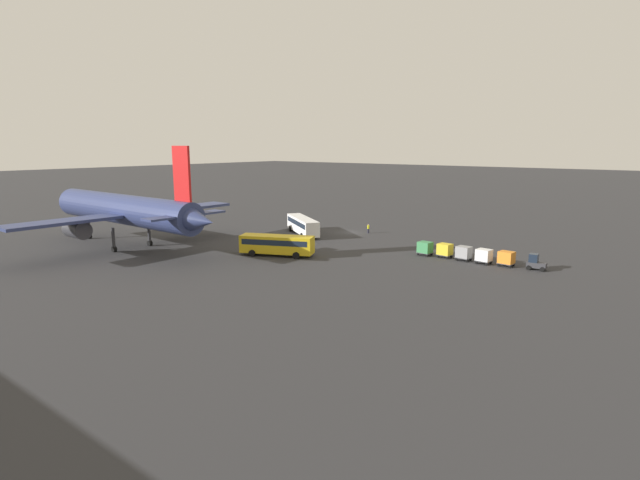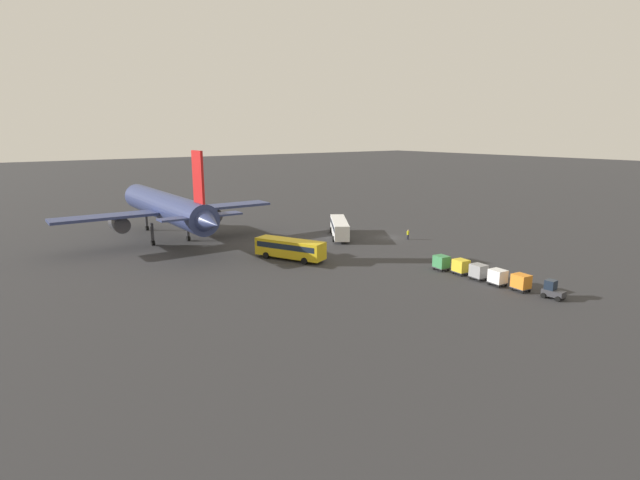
{
  "view_description": "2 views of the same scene",
  "coord_description": "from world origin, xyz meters",
  "px_view_note": "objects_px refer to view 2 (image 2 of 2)",
  "views": [
    {
      "loc": [
        -52.56,
        76.52,
        16.31
      ],
      "look_at": [
        -10.35,
        22.38,
        3.15
      ],
      "focal_mm": 28.0,
      "sensor_mm": 36.0,
      "label": 1
    },
    {
      "loc": [
        -64.1,
        62.24,
        18.86
      ],
      "look_at": [
        -7.15,
        20.73,
        3.45
      ],
      "focal_mm": 28.0,
      "sensor_mm": 36.0,
      "label": 2
    }
  ],
  "objects_px": {
    "shuttle_bus_near": "(339,227)",
    "shuttle_bus_far": "(290,248)",
    "cargo_cart_white": "(498,276)",
    "airplane": "(167,207)",
    "baggage_tug": "(553,290)",
    "cargo_cart_grey": "(479,271)",
    "cargo_cart_green": "(441,262)",
    "worker_person": "(408,235)",
    "cargo_cart_yellow": "(461,266)",
    "cargo_cart_orange": "(521,282)"
  },
  "relations": [
    {
      "from": "shuttle_bus_near",
      "to": "baggage_tug",
      "type": "distance_m",
      "value": 41.34
    },
    {
      "from": "shuttle_bus_far",
      "to": "cargo_cart_grey",
      "type": "bearing_deg",
      "value": -173.36
    },
    {
      "from": "shuttle_bus_far",
      "to": "cargo_cart_grey",
      "type": "xyz_separation_m",
      "value": [
        -23.3,
        -13.94,
        -0.63
      ]
    },
    {
      "from": "shuttle_bus_far",
      "to": "cargo_cart_orange",
      "type": "xyz_separation_m",
      "value": [
        -29.21,
        -14.19,
        -0.63
      ]
    },
    {
      "from": "shuttle_bus_near",
      "to": "shuttle_bus_far",
      "type": "distance_m",
      "value": 18.19
    },
    {
      "from": "cargo_cart_orange",
      "to": "baggage_tug",
      "type": "bearing_deg",
      "value": -170.72
    },
    {
      "from": "cargo_cart_yellow",
      "to": "cargo_cart_orange",
      "type": "bearing_deg",
      "value": -179.48
    },
    {
      "from": "shuttle_bus_near",
      "to": "cargo_cart_white",
      "type": "bearing_deg",
      "value": -149.82
    },
    {
      "from": "shuttle_bus_far",
      "to": "cargo_cart_green",
      "type": "relative_size",
      "value": 5.16
    },
    {
      "from": "baggage_tug",
      "to": "cargo_cart_green",
      "type": "distance_m",
      "value": 15.49
    },
    {
      "from": "shuttle_bus_near",
      "to": "baggage_tug",
      "type": "xyz_separation_m",
      "value": [
        -41.3,
        1.32,
        -0.93
      ]
    },
    {
      "from": "shuttle_bus_near",
      "to": "cargo_cart_white",
      "type": "xyz_separation_m",
      "value": [
        -34.71,
        2.31,
        -0.68
      ]
    },
    {
      "from": "cargo_cart_green",
      "to": "cargo_cart_white",
      "type": "bearing_deg",
      "value": -179.1
    },
    {
      "from": "cargo_cart_yellow",
      "to": "shuttle_bus_near",
      "type": "bearing_deg",
      "value": -3.95
    },
    {
      "from": "airplane",
      "to": "baggage_tug",
      "type": "bearing_deg",
      "value": -154.46
    },
    {
      "from": "worker_person",
      "to": "cargo_cart_white",
      "type": "distance_m",
      "value": 27.98
    },
    {
      "from": "baggage_tug",
      "to": "cargo_cart_green",
      "type": "height_order",
      "value": "baggage_tug"
    },
    {
      "from": "cargo_cart_yellow",
      "to": "cargo_cart_green",
      "type": "distance_m",
      "value": 2.99
    },
    {
      "from": "baggage_tug",
      "to": "cargo_cart_white",
      "type": "bearing_deg",
      "value": 4.17
    },
    {
      "from": "worker_person",
      "to": "shuttle_bus_far",
      "type": "bearing_deg",
      "value": 88.97
    },
    {
      "from": "cargo_cart_orange",
      "to": "cargo_cart_grey",
      "type": "relative_size",
      "value": 1.0
    },
    {
      "from": "cargo_cart_orange",
      "to": "cargo_cart_yellow",
      "type": "distance_m",
      "value": 8.86
    },
    {
      "from": "cargo_cart_white",
      "to": "worker_person",
      "type": "bearing_deg",
      "value": -22.71
    },
    {
      "from": "cargo_cart_yellow",
      "to": "baggage_tug",
      "type": "bearing_deg",
      "value": -176.91
    },
    {
      "from": "cargo_cart_orange",
      "to": "cargo_cart_grey",
      "type": "bearing_deg",
      "value": 2.42
    },
    {
      "from": "cargo_cart_white",
      "to": "cargo_cart_grey",
      "type": "relative_size",
      "value": 1.0
    },
    {
      "from": "airplane",
      "to": "cargo_cart_grey",
      "type": "bearing_deg",
      "value": -150.95
    },
    {
      "from": "shuttle_bus_far",
      "to": "cargo_cart_white",
      "type": "distance_m",
      "value": 29.66
    },
    {
      "from": "airplane",
      "to": "shuttle_bus_far",
      "type": "relative_size",
      "value": 3.87
    },
    {
      "from": "cargo_cart_grey",
      "to": "shuttle_bus_near",
      "type": "bearing_deg",
      "value": -3.89
    },
    {
      "from": "baggage_tug",
      "to": "worker_person",
      "type": "height_order",
      "value": "baggage_tug"
    },
    {
      "from": "cargo_cart_white",
      "to": "cargo_cart_green",
      "type": "distance_m",
      "value": 8.86
    },
    {
      "from": "cargo_cart_grey",
      "to": "worker_person",
      "type": "bearing_deg",
      "value": -24.99
    },
    {
      "from": "airplane",
      "to": "shuttle_bus_near",
      "type": "height_order",
      "value": "airplane"
    },
    {
      "from": "worker_person",
      "to": "cargo_cart_yellow",
      "type": "bearing_deg",
      "value": 152.23
    },
    {
      "from": "shuttle_bus_near",
      "to": "cargo_cart_orange",
      "type": "relative_size",
      "value": 5.58
    },
    {
      "from": "worker_person",
      "to": "cargo_cart_grey",
      "type": "height_order",
      "value": "cargo_cart_grey"
    },
    {
      "from": "cargo_cart_grey",
      "to": "cargo_cart_yellow",
      "type": "height_order",
      "value": "same"
    },
    {
      "from": "cargo_cart_grey",
      "to": "cargo_cart_white",
      "type": "bearing_deg",
      "value": 177.1
    },
    {
      "from": "airplane",
      "to": "cargo_cart_yellow",
      "type": "distance_m",
      "value": 49.84
    },
    {
      "from": "shuttle_bus_near",
      "to": "cargo_cart_white",
      "type": "distance_m",
      "value": 34.79
    },
    {
      "from": "shuttle_bus_near",
      "to": "baggage_tug",
      "type": "bearing_deg",
      "value": -147.84
    },
    {
      "from": "baggage_tug",
      "to": "cargo_cart_grey",
      "type": "relative_size",
      "value": 1.15
    },
    {
      "from": "airplane",
      "to": "shuttle_bus_near",
      "type": "distance_m",
      "value": 30.5
    },
    {
      "from": "shuttle_bus_near",
      "to": "cargo_cart_grey",
      "type": "xyz_separation_m",
      "value": [
        -31.76,
        2.16,
        -0.68
      ]
    },
    {
      "from": "shuttle_bus_far",
      "to": "cargo_cart_yellow",
      "type": "distance_m",
      "value": 24.77
    },
    {
      "from": "worker_person",
      "to": "cargo_cart_green",
      "type": "height_order",
      "value": "cargo_cart_green"
    },
    {
      "from": "shuttle_bus_far",
      "to": "cargo_cart_orange",
      "type": "height_order",
      "value": "shuttle_bus_far"
    },
    {
      "from": "worker_person",
      "to": "cargo_cart_white",
      "type": "relative_size",
      "value": 0.8
    },
    {
      "from": "worker_person",
      "to": "cargo_cart_yellow",
      "type": "distance_m",
      "value": 22.5
    }
  ]
}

